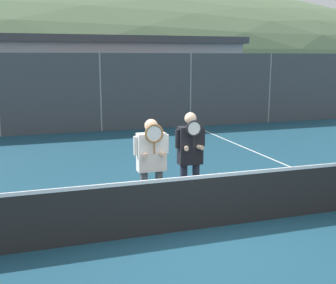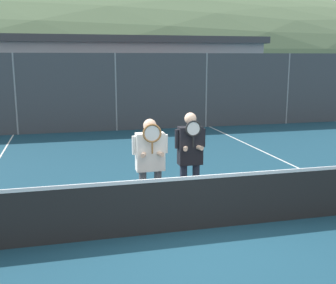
{
  "view_description": "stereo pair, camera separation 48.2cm",
  "coord_description": "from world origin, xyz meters",
  "px_view_note": "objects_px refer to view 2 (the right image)",
  "views": [
    {
      "loc": [
        -2.41,
        -5.94,
        2.73
      ],
      "look_at": [
        -0.16,
        1.03,
        1.25
      ],
      "focal_mm": 45.0,
      "sensor_mm": 36.0,
      "label": 1
    },
    {
      "loc": [
        -1.94,
        -6.07,
        2.73
      ],
      "look_at": [
        -0.16,
        1.03,
        1.25
      ],
      "focal_mm": 45.0,
      "sensor_mm": 36.0,
      "label": 2
    }
  ],
  "objects_px": {
    "car_left_of_center": "(69,101)",
    "player_center_left": "(190,154)",
    "car_center": "(176,99)",
    "player_leftmost": "(150,158)"
  },
  "relations": [
    {
      "from": "car_center",
      "to": "player_leftmost",
      "type": "bearing_deg",
      "value": -107.19
    },
    {
      "from": "car_center",
      "to": "car_left_of_center",
      "type": "bearing_deg",
      "value": 178.23
    },
    {
      "from": "player_leftmost",
      "to": "car_center",
      "type": "bearing_deg",
      "value": 72.81
    },
    {
      "from": "player_leftmost",
      "to": "car_left_of_center",
      "type": "bearing_deg",
      "value": 95.43
    },
    {
      "from": "player_center_left",
      "to": "car_center",
      "type": "distance_m",
      "value": 12.1
    },
    {
      "from": "car_left_of_center",
      "to": "player_center_left",
      "type": "bearing_deg",
      "value": -80.98
    },
    {
      "from": "car_left_of_center",
      "to": "car_center",
      "type": "relative_size",
      "value": 1.09
    },
    {
      "from": "player_leftmost",
      "to": "car_center",
      "type": "relative_size",
      "value": 0.42
    },
    {
      "from": "player_center_left",
      "to": "car_center",
      "type": "xyz_separation_m",
      "value": [
        2.92,
        11.74,
        -0.19
      ]
    },
    {
      "from": "car_center",
      "to": "player_center_left",
      "type": "bearing_deg",
      "value": -103.97
    }
  ]
}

